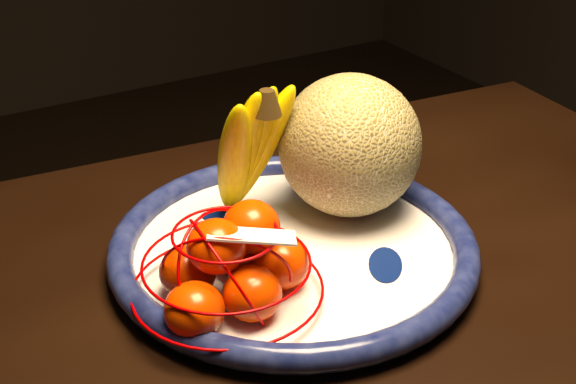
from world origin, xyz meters
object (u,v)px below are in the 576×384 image
fruit_bowl (293,248)px  mandarin_bag (231,267)px  cantaloupe (350,145)px  banana_bunch (246,146)px

fruit_bowl → mandarin_bag: 0.10m
cantaloupe → mandarin_bag: size_ratio=0.79×
fruit_bowl → cantaloupe: cantaloupe is taller
fruit_bowl → banana_bunch: size_ratio=2.20×
cantaloupe → mandarin_bag: cantaloupe is taller
fruit_bowl → banana_bunch: bearing=98.3°
banana_bunch → cantaloupe: bearing=-33.3°
fruit_bowl → banana_bunch: banana_bunch is taller
fruit_bowl → cantaloupe: (0.09, 0.04, 0.07)m
fruit_bowl → mandarin_bag: mandarin_bag is taller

